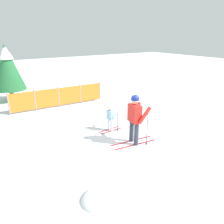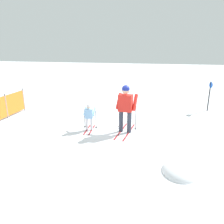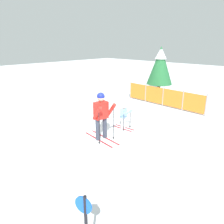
# 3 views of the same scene
# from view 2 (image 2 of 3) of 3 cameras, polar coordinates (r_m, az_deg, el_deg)

# --- Properties ---
(ground_plane) EXTENTS (60.00, 60.00, 0.00)m
(ground_plane) POSITION_cam_2_polar(r_m,az_deg,el_deg) (8.40, 1.41, -4.92)
(ground_plane) COLOR white
(skier_adult) EXTENTS (1.72, 0.80, 1.79)m
(skier_adult) POSITION_cam_2_polar(r_m,az_deg,el_deg) (7.99, 3.57, 1.93)
(skier_adult) COLOR maroon
(skier_adult) RESTS_ON ground_plane
(skier_child) EXTENTS (1.00, 0.52, 1.06)m
(skier_child) POSITION_cam_2_polar(r_m,az_deg,el_deg) (8.32, -6.03, -0.74)
(skier_child) COLOR maroon
(skier_child) RESTS_ON ground_plane
(trail_marker) EXTENTS (0.27, 0.10, 1.47)m
(trail_marker) POSITION_cam_2_polar(r_m,az_deg,el_deg) (11.63, 24.14, 4.53)
(trail_marker) COLOR black
(trail_marker) RESTS_ON ground_plane
(snow_mound) EXTENTS (1.09, 0.93, 0.44)m
(snow_mound) POSITION_cam_2_polar(r_m,az_deg,el_deg) (6.16, 17.33, -14.66)
(snow_mound) COLOR white
(snow_mound) RESTS_ON ground_plane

